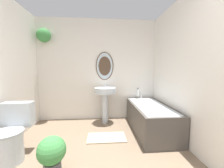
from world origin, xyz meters
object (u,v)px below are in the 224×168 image
(bathtub, at_px, (150,117))
(shampoo_bottle, at_px, (138,92))
(pedestal_sink, at_px, (105,96))
(potted_plant, at_px, (52,153))
(toilet, at_px, (12,136))

(bathtub, height_order, shampoo_bottle, shampoo_bottle)
(pedestal_sink, relative_size, potted_plant, 1.95)
(pedestal_sink, distance_m, shampoo_bottle, 0.80)
(toilet, relative_size, potted_plant, 1.59)
(potted_plant, bearing_deg, bathtub, 34.78)
(pedestal_sink, distance_m, potted_plant, 1.71)
(toilet, height_order, pedestal_sink, pedestal_sink)
(pedestal_sink, relative_size, shampoo_bottle, 5.14)
(pedestal_sink, height_order, shampoo_bottle, pedestal_sink)
(shampoo_bottle, bearing_deg, potted_plant, -130.46)
(shampoo_bottle, relative_size, potted_plant, 0.38)
(pedestal_sink, xyz_separation_m, potted_plant, (-0.65, -1.55, -0.35))
(bathtub, bearing_deg, potted_plant, -145.22)
(pedestal_sink, distance_m, bathtub, 1.06)
(toilet, bearing_deg, shampoo_bottle, 32.38)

